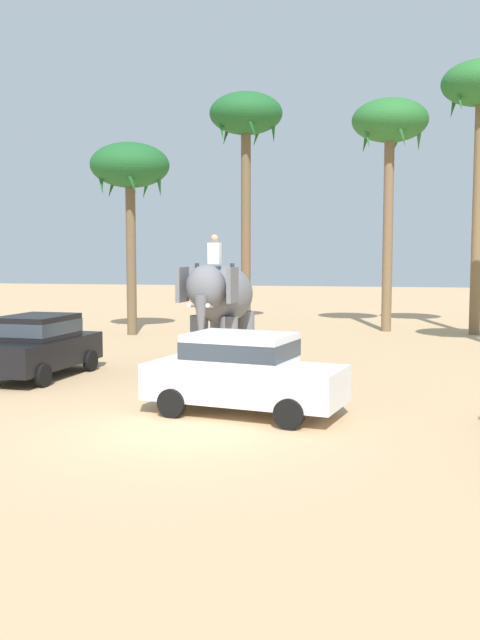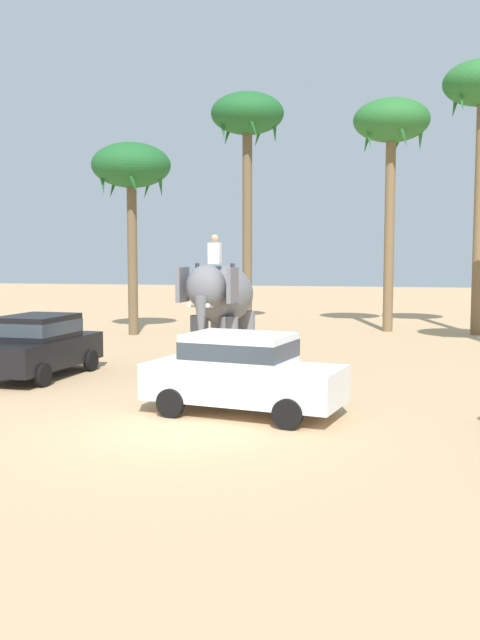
# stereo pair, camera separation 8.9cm
# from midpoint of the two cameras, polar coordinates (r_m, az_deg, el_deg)

# --- Properties ---
(ground_plane) EXTENTS (120.00, 120.00, 0.00)m
(ground_plane) POSITION_cam_midpoint_polar(r_m,az_deg,el_deg) (13.61, -5.79, -9.00)
(ground_plane) COLOR tan
(car_sedan_foreground) EXTENTS (4.36, 2.51, 1.70)m
(car_sedan_foreground) POSITION_cam_midpoint_polar(r_m,az_deg,el_deg) (14.96, 0.08, -4.03)
(car_sedan_foreground) COLOR white
(car_sedan_foreground) RESTS_ON ground
(car_parked_far_side) EXTENTS (2.12, 4.22, 1.70)m
(car_parked_far_side) POSITION_cam_midpoint_polar(r_m,az_deg,el_deg) (20.14, -15.81, -1.80)
(car_parked_far_side) COLOR black
(car_parked_far_side) RESTS_ON ground
(elephant_with_mahout) EXTENTS (1.83, 3.93, 3.88)m
(elephant_with_mahout) POSITION_cam_midpoint_polar(r_m,az_deg,el_deg) (20.81, -1.65, 1.56)
(elephant_with_mahout) COLOR slate
(elephant_with_mahout) RESTS_ON ground
(palm_tree_behind_elephant) EXTENTS (3.20, 3.20, 10.34)m
(palm_tree_behind_elephant) POSITION_cam_midpoint_polar(r_m,az_deg,el_deg) (32.51, 0.39, 15.38)
(palm_tree_behind_elephant) COLOR brown
(palm_tree_behind_elephant) RESTS_ON ground
(palm_tree_left_of_road) EXTENTS (3.20, 3.20, 7.80)m
(palm_tree_left_of_road) POSITION_cam_midpoint_polar(r_m,az_deg,el_deg) (29.94, -8.83, 11.66)
(palm_tree_left_of_road) COLOR brown
(palm_tree_left_of_road) RESTS_ON ground
(palm_tree_leaning_seaward) EXTENTS (3.20, 3.20, 9.82)m
(palm_tree_leaning_seaward) POSITION_cam_midpoint_polar(r_m,az_deg,el_deg) (31.81, 11.74, 14.62)
(palm_tree_leaning_seaward) COLOR brown
(palm_tree_leaning_seaward) RESTS_ON ground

